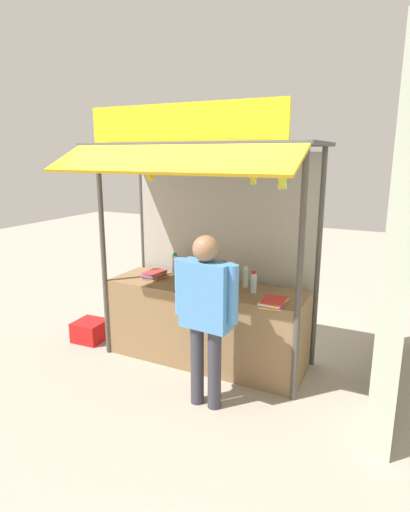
% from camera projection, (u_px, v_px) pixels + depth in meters
% --- Properties ---
extents(ground_plane, '(20.00, 20.00, 0.00)m').
position_uv_depth(ground_plane, '(205.00, 360.00, 5.02)').
color(ground_plane, '#9E9384').
extents(stall_counter, '(2.31, 0.69, 0.92)m').
position_uv_depth(stall_counter, '(205.00, 324.00, 4.91)').
color(stall_counter, olive).
rests_on(stall_counter, ground).
extents(stall_structure, '(2.51, 1.55, 2.85)m').
position_uv_depth(stall_structure, '(210.00, 215.00, 4.72)').
color(stall_structure, '#4C4742').
rests_on(stall_structure, ground).
extents(water_bottle_back_left, '(0.06, 0.06, 0.22)m').
position_uv_depth(water_bottle_back_left, '(179.00, 272.00, 4.97)').
color(water_bottle_back_left, silver).
rests_on(water_bottle_back_left, stall_counter).
extents(water_bottle_front_left, '(0.07, 0.07, 0.24)m').
position_uv_depth(water_bottle_front_left, '(254.00, 282.00, 4.55)').
color(water_bottle_front_left, silver).
rests_on(water_bottle_front_left, stall_counter).
extents(water_bottle_mid_right, '(0.06, 0.06, 0.23)m').
position_uv_depth(water_bottle_mid_right, '(246.00, 277.00, 4.76)').
color(water_bottle_mid_right, silver).
rests_on(water_bottle_mid_right, stall_counter).
extents(water_bottle_right, '(0.08, 0.08, 0.27)m').
position_uv_depth(water_bottle_right, '(175.00, 264.00, 5.25)').
color(water_bottle_right, silver).
rests_on(water_bottle_right, stall_counter).
extents(water_bottle_front_right, '(0.07, 0.07, 0.24)m').
position_uv_depth(water_bottle_front_right, '(186.00, 269.00, 5.07)').
color(water_bottle_front_right, silver).
rests_on(water_bottle_front_right, stall_counter).
extents(water_bottle_back_right, '(0.08, 0.08, 0.30)m').
position_uv_depth(water_bottle_back_right, '(223.00, 274.00, 4.76)').
color(water_bottle_back_right, silver).
rests_on(water_bottle_back_right, stall_counter).
extents(magazine_stack_mid_left, '(0.22, 0.24, 0.06)m').
position_uv_depth(magazine_stack_mid_left, '(212.00, 293.00, 4.45)').
color(magazine_stack_mid_left, red).
rests_on(magazine_stack_mid_left, stall_counter).
extents(magazine_stack_far_right, '(0.28, 0.31, 0.04)m').
position_uv_depth(magazine_stack_far_right, '(189.00, 290.00, 4.58)').
color(magazine_stack_far_right, orange).
rests_on(magazine_stack_far_right, stall_counter).
extents(magazine_stack_center, '(0.22, 0.30, 0.08)m').
position_uv_depth(magazine_stack_center, '(155.00, 275.00, 5.09)').
color(magazine_stack_center, blue).
rests_on(magazine_stack_center, stall_counter).
extents(magazine_stack_far_left, '(0.26, 0.31, 0.06)m').
position_uv_depth(magazine_stack_far_left, '(273.00, 302.00, 4.18)').
color(magazine_stack_far_left, yellow).
rests_on(magazine_stack_far_left, stall_counter).
extents(banana_bunch_inner_right, '(0.11, 0.11, 0.29)m').
position_uv_depth(banana_bunch_inner_right, '(282.00, 180.00, 3.69)').
color(banana_bunch_inner_right, '#332D23').
extents(banana_bunch_leftmost, '(0.10, 0.10, 0.25)m').
position_uv_depth(banana_bunch_leftmost, '(150.00, 173.00, 4.29)').
color(banana_bunch_leftmost, '#332D23').
extents(banana_bunch_rightmost, '(0.09, 0.09, 0.26)m').
position_uv_depth(banana_bunch_rightmost, '(254.00, 177.00, 3.81)').
color(banana_bunch_rightmost, '#332D23').
extents(vendor_person, '(0.64, 0.24, 1.68)m').
position_uv_depth(vendor_person, '(206.00, 307.00, 3.89)').
color(vendor_person, '#383842').
rests_on(vendor_person, ground).
extents(plastic_crate, '(0.39, 0.39, 0.26)m').
position_uv_depth(plastic_crate, '(90.00, 331.00, 5.52)').
color(plastic_crate, red).
rests_on(plastic_crate, ground).
extents(neighbour_wall, '(0.20, 2.40, 3.29)m').
position_uv_depth(neighbour_wall, '(404.00, 233.00, 4.03)').
color(neighbour_wall, beige).
rests_on(neighbour_wall, ground).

